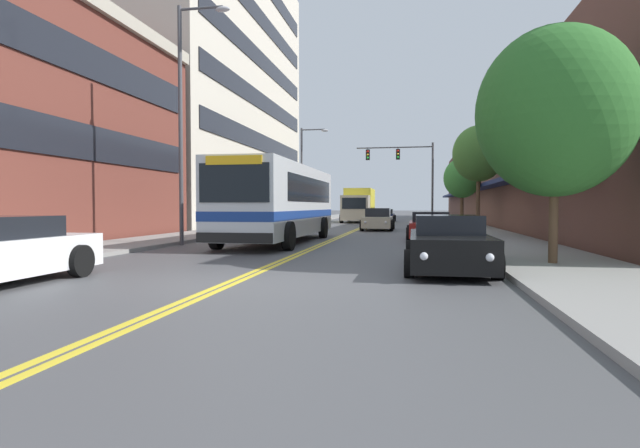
# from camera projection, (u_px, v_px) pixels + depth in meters

# --- Properties ---
(ground_plane) EXTENTS (240.00, 240.00, 0.00)m
(ground_plane) POSITION_uv_depth(u_px,v_px,m) (374.00, 222.00, 46.26)
(ground_plane) COLOR #4C4C4F
(sidewalk_left) EXTENTS (3.30, 106.00, 0.13)m
(sidewalk_left) POSITION_uv_depth(u_px,v_px,m) (299.00, 221.00, 47.56)
(sidewalk_left) COLOR gray
(sidewalk_left) RESTS_ON ground_plane
(sidewalk_right) EXTENTS (3.30, 106.00, 0.13)m
(sidewalk_right) POSITION_uv_depth(u_px,v_px,m) (453.00, 222.00, 44.95)
(sidewalk_right) COLOR gray
(sidewalk_right) RESTS_ON ground_plane
(centre_line) EXTENTS (0.34, 106.00, 0.01)m
(centre_line) POSITION_uv_depth(u_px,v_px,m) (374.00, 222.00, 46.26)
(centre_line) COLOR yellow
(centre_line) RESTS_ON ground_plane
(office_tower_left) EXTENTS (12.08, 27.81, 24.05)m
(office_tower_left) POSITION_uv_depth(u_px,v_px,m) (196.00, 85.00, 43.20)
(office_tower_left) COLOR beige
(office_tower_left) RESTS_ON ground_plane
(storefront_row_right) EXTENTS (9.10, 68.00, 8.41)m
(storefront_row_right) POSITION_uv_depth(u_px,v_px,m) (523.00, 175.00, 43.72)
(storefront_row_right) COLOR brown
(storefront_row_right) RESTS_ON ground_plane
(city_bus) EXTENTS (2.91, 11.03, 3.15)m
(city_bus) POSITION_uv_depth(u_px,v_px,m) (281.00, 200.00, 21.02)
(city_bus) COLOR silver
(city_bus) RESTS_ON ground_plane
(car_charcoal_parked_left_mid) EXTENTS (2.14, 4.51, 1.15)m
(car_charcoal_parked_left_mid) POSITION_uv_depth(u_px,v_px,m) (298.00, 220.00, 34.69)
(car_charcoal_parked_left_mid) COLOR #232328
(car_charcoal_parked_left_mid) RESTS_ON ground_plane
(car_black_parked_right_foreground) EXTENTS (2.02, 4.82, 1.31)m
(car_black_parked_right_foreground) POSITION_uv_depth(u_px,v_px,m) (448.00, 244.00, 11.91)
(car_black_parked_right_foreground) COLOR black
(car_black_parked_right_foreground) RESTS_ON ground_plane
(car_red_parked_right_mid) EXTENTS (2.12, 4.76, 1.26)m
(car_red_parked_right_mid) POSITION_uv_depth(u_px,v_px,m) (430.00, 226.00, 22.77)
(car_red_parked_right_mid) COLOR maroon
(car_red_parked_right_mid) RESTS_ON ground_plane
(car_champagne_moving_lead) EXTENTS (2.00, 4.14, 1.39)m
(car_champagne_moving_lead) POSITION_uv_depth(u_px,v_px,m) (378.00, 220.00, 31.42)
(car_champagne_moving_lead) COLOR beige
(car_champagne_moving_lead) RESTS_ON ground_plane
(car_navy_moving_second) EXTENTS (1.97, 4.82, 1.22)m
(car_navy_moving_second) POSITION_uv_depth(u_px,v_px,m) (385.00, 216.00, 48.89)
(car_navy_moving_second) COLOR #19234C
(car_navy_moving_second) RESTS_ON ground_plane
(box_truck) EXTENTS (2.78, 7.55, 3.16)m
(box_truck) POSITION_uv_depth(u_px,v_px,m) (359.00, 205.00, 47.00)
(box_truck) COLOR beige
(box_truck) RESTS_ON ground_plane
(traffic_signal_mast) EXTENTS (6.64, 0.38, 6.97)m
(traffic_signal_mast) POSITION_uv_depth(u_px,v_px,m) (407.00, 166.00, 43.17)
(traffic_signal_mast) COLOR #47474C
(traffic_signal_mast) RESTS_ON ground_plane
(street_lamp_left_near) EXTENTS (2.11, 0.28, 9.19)m
(street_lamp_left_near) POSITION_uv_depth(u_px,v_px,m) (186.00, 107.00, 19.16)
(street_lamp_left_near) COLOR #47474C
(street_lamp_left_near) RESTS_ON ground_plane
(street_lamp_left_far) EXTENTS (2.26, 0.28, 7.79)m
(street_lamp_left_far) POSITION_uv_depth(u_px,v_px,m) (305.00, 167.00, 40.13)
(street_lamp_left_far) COLOR #47474C
(street_lamp_left_far) RESTS_ON ground_plane
(street_tree_right_near) EXTENTS (3.75, 3.75, 5.74)m
(street_tree_right_near) POSITION_uv_depth(u_px,v_px,m) (555.00, 112.00, 12.11)
(street_tree_right_near) COLOR brown
(street_tree_right_near) RESTS_ON sidewalk_right
(street_tree_right_mid) EXTENTS (2.45, 2.45, 5.25)m
(street_tree_right_mid) POSITION_uv_depth(u_px,v_px,m) (479.00, 154.00, 23.86)
(street_tree_right_mid) COLOR brown
(street_tree_right_mid) RESTS_ON sidewalk_right
(street_tree_right_far) EXTENTS (2.44, 2.44, 4.61)m
(street_tree_right_far) POSITION_uv_depth(u_px,v_px,m) (462.00, 178.00, 33.33)
(street_tree_right_far) COLOR brown
(street_tree_right_far) RESTS_ON sidewalk_right
(fire_hydrant) EXTENTS (0.36, 0.28, 0.87)m
(fire_hydrant) POSITION_uv_depth(u_px,v_px,m) (478.00, 232.00, 18.72)
(fire_hydrant) COLOR #B7B7BC
(fire_hydrant) RESTS_ON sidewalk_right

